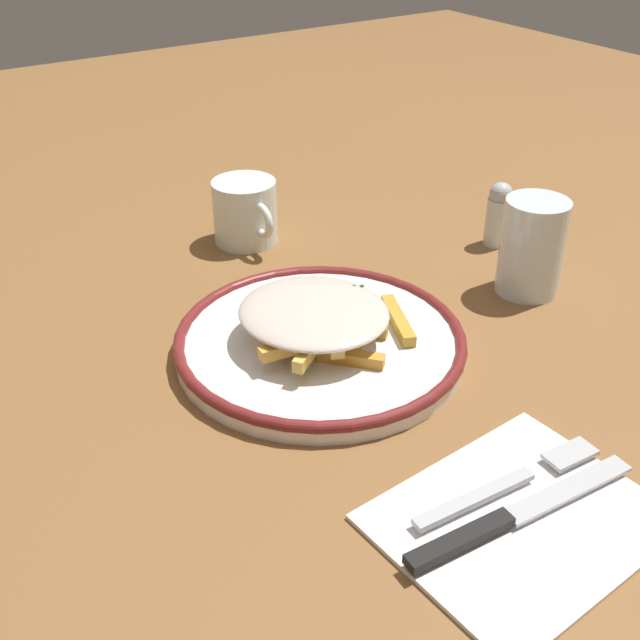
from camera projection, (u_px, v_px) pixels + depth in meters
name	position (u px, v px, depth m)	size (l,w,h in m)	color
ground_plane	(320.00, 352.00, 0.77)	(2.60, 2.60, 0.00)	brown
plate	(320.00, 342.00, 0.77)	(0.29, 0.29, 0.02)	white
fries_heap	(314.00, 316.00, 0.75)	(0.20, 0.20, 0.04)	#CA892D
napkin	(523.00, 517.00, 0.58)	(0.16, 0.20, 0.01)	white
fork	(509.00, 482.00, 0.60)	(0.03, 0.18, 0.01)	silver
knife	(505.00, 519.00, 0.57)	(0.03, 0.21, 0.01)	black
water_glass	(532.00, 247.00, 0.85)	(0.07, 0.07, 0.11)	silver
coffee_mug	(246.00, 212.00, 0.96)	(0.10, 0.08, 0.08)	white
salt_shaker	(498.00, 214.00, 0.96)	(0.03, 0.03, 0.08)	silver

